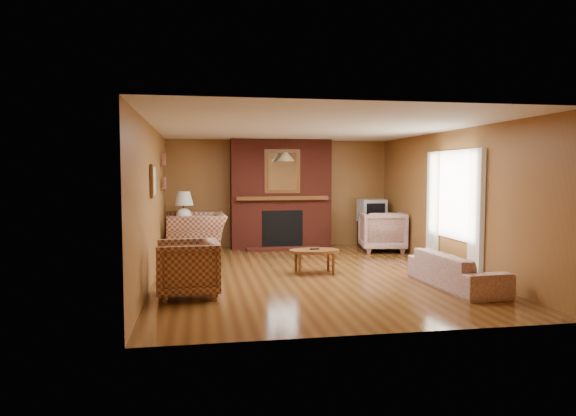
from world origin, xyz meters
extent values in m
plane|color=#4F2C10|center=(0.00, 0.00, 0.00)|extent=(6.50, 6.50, 0.00)
plane|color=silver|center=(0.00, 0.00, 2.40)|extent=(6.50, 6.50, 0.00)
plane|color=brown|center=(0.00, 3.25, 1.20)|extent=(6.50, 0.00, 6.50)
plane|color=brown|center=(0.00, -3.25, 1.20)|extent=(6.50, 0.00, 6.50)
plane|color=brown|center=(-2.50, 0.00, 1.20)|extent=(0.00, 6.50, 6.50)
plane|color=brown|center=(2.50, 0.00, 1.20)|extent=(0.00, 6.50, 6.50)
cube|color=#591D13|center=(0.00, 3.00, 1.20)|extent=(2.20, 0.50, 2.40)
cube|color=black|center=(0.00, 2.77, 0.45)|extent=(0.90, 0.06, 0.80)
cube|color=#591D13|center=(0.00, 2.60, 0.03)|extent=(1.60, 0.35, 0.06)
cube|color=brown|center=(0.00, 2.73, 1.12)|extent=(2.00, 0.18, 0.08)
cube|color=brown|center=(0.00, 2.76, 1.70)|extent=(0.78, 0.05, 0.95)
cube|color=white|center=(0.00, 2.73, 1.70)|extent=(0.62, 0.02, 0.80)
cube|color=beige|center=(2.44, -0.95, 1.05)|extent=(0.08, 0.35, 2.00)
cube|color=beige|center=(2.44, 0.55, 1.05)|extent=(0.08, 0.35, 2.00)
cube|color=white|center=(2.48, -0.20, 1.30)|extent=(0.03, 1.10, 1.50)
cube|color=brown|center=(-2.47, 1.90, 1.35)|extent=(0.06, 0.55, 0.04)
cube|color=brown|center=(-2.47, 1.90, 1.80)|extent=(0.06, 0.55, 0.04)
cube|color=brown|center=(-2.47, -0.30, 1.55)|extent=(0.04, 0.40, 0.50)
cube|color=beige|center=(-2.44, -0.30, 1.55)|extent=(0.01, 0.32, 0.42)
cylinder|color=black|center=(0.00, 2.30, 2.22)|extent=(0.01, 0.01, 0.35)
cone|color=#AA7444|center=(0.00, 2.30, 2.00)|extent=(0.36, 0.36, 0.18)
imported|color=maroon|center=(-1.85, 2.15, 0.43)|extent=(1.20, 1.36, 0.86)
imported|color=maroon|center=(-1.95, -1.23, 0.38)|extent=(0.88, 0.86, 0.77)
imported|color=beige|center=(1.90, -1.38, 0.25)|extent=(0.79, 1.78, 0.51)
imported|color=beige|center=(2.06, 2.13, 0.42)|extent=(1.04, 1.07, 0.84)
ellipsoid|color=brown|center=(0.09, -0.02, 0.38)|extent=(0.84, 0.52, 0.05)
cube|color=black|center=(0.09, -0.02, 0.41)|extent=(0.15, 0.05, 0.02)
cylinder|color=brown|center=(0.37, 0.14, 0.18)|extent=(0.05, 0.05, 0.36)
cylinder|color=brown|center=(-0.19, 0.14, 0.18)|extent=(0.05, 0.05, 0.36)
cylinder|color=brown|center=(0.37, -0.19, 0.18)|extent=(0.05, 0.05, 0.36)
cylinder|color=brown|center=(-0.19, -0.19, 0.18)|extent=(0.05, 0.05, 0.36)
cube|color=brown|center=(-2.10, 2.45, 0.32)|extent=(0.48, 0.48, 0.63)
sphere|color=white|center=(-2.10, 2.45, 0.79)|extent=(0.32, 0.32, 0.32)
cylinder|color=black|center=(-2.10, 2.45, 0.97)|extent=(0.03, 0.03, 0.10)
cone|color=silver|center=(-2.10, 2.45, 1.15)|extent=(0.40, 0.40, 0.28)
cube|color=black|center=(2.05, 2.80, 0.28)|extent=(0.55, 0.50, 0.56)
cube|color=#A4A6AB|center=(2.05, 2.80, 0.82)|extent=(0.56, 0.54, 0.51)
cube|color=black|center=(2.05, 2.53, 0.82)|extent=(0.42, 0.03, 0.36)
camera|label=1|loc=(-1.78, -8.24, 1.68)|focal=32.00mm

